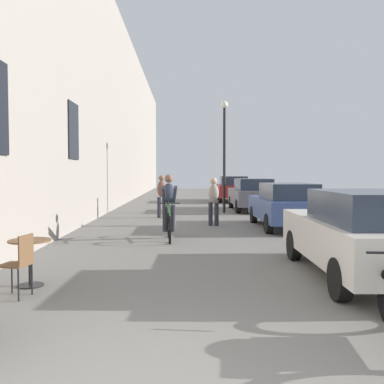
# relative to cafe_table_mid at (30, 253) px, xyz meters

# --- Properties ---
(building_facade_left) EXTENTS (0.54, 68.00, 10.14)m
(building_facade_left) POSITION_rel_cafe_table_mid_xyz_m (-1.20, 10.40, 4.55)
(building_facade_left) COLOR gray
(building_facade_left) RESTS_ON ground_plane
(cafe_table_mid) EXTENTS (0.64, 0.64, 0.72)m
(cafe_table_mid) POSITION_rel_cafe_table_mid_xyz_m (0.00, 0.00, 0.00)
(cafe_table_mid) COLOR black
(cafe_table_mid) RESTS_ON ground_plane
(cafe_chair_mid_toward_street) EXTENTS (0.45, 0.45, 0.89)m
(cafe_chair_mid_toward_street) POSITION_rel_cafe_table_mid_xyz_m (0.07, -0.60, -0.00)
(cafe_chair_mid_toward_street) COLOR black
(cafe_chair_mid_toward_street) RESTS_ON ground_plane
(cyclist_on_bicycle) EXTENTS (0.52, 1.76, 1.74)m
(cyclist_on_bicycle) POSITION_rel_cafe_table_mid_xyz_m (1.99, 4.51, 0.29)
(cyclist_on_bicycle) COLOR black
(cyclist_on_bicycle) RESTS_ON ground_plane
(pedestrian_near) EXTENTS (0.38, 0.30, 1.59)m
(pedestrian_near) POSITION_rel_cafe_table_mid_xyz_m (3.37, 7.38, 0.37)
(pedestrian_near) COLOR #26262D
(pedestrian_near) RESTS_ON ground_plane
(pedestrian_mid) EXTENTS (0.38, 0.29, 1.66)m
(pedestrian_mid) POSITION_rel_cafe_table_mid_xyz_m (1.52, 9.85, 0.41)
(pedestrian_mid) COLOR #26262D
(pedestrian_mid) RESTS_ON ground_plane
(street_lamp) EXTENTS (0.32, 0.32, 4.90)m
(street_lamp) POSITION_rel_cafe_table_mid_xyz_m (4.17, 12.00, 2.59)
(street_lamp) COLOR black
(street_lamp) RESTS_ON ground_plane
(parked_car_nearest) EXTENTS (1.85, 4.17, 1.46)m
(parked_car_nearest) POSITION_rel_cafe_table_mid_xyz_m (5.33, 0.37, 0.24)
(parked_car_nearest) COLOR beige
(parked_car_nearest) RESTS_ON ground_plane
(parked_car_second) EXTENTS (1.71, 4.03, 1.43)m
(parked_car_second) POSITION_rel_cafe_table_mid_xyz_m (5.59, 6.73, 0.22)
(parked_car_second) COLOR #384C84
(parked_car_second) RESTS_ON ground_plane
(parked_car_third) EXTENTS (1.79, 4.20, 1.49)m
(parked_car_third) POSITION_rel_cafe_table_mid_xyz_m (5.53, 12.88, 0.25)
(parked_car_third) COLOR #595960
(parked_car_third) RESTS_ON ground_plane
(parked_car_fourth) EXTENTS (1.98, 4.42, 1.55)m
(parked_car_fourth) POSITION_rel_cafe_table_mid_xyz_m (5.37, 19.11, 0.28)
(parked_car_fourth) COLOR maroon
(parked_car_fourth) RESTS_ON ground_plane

